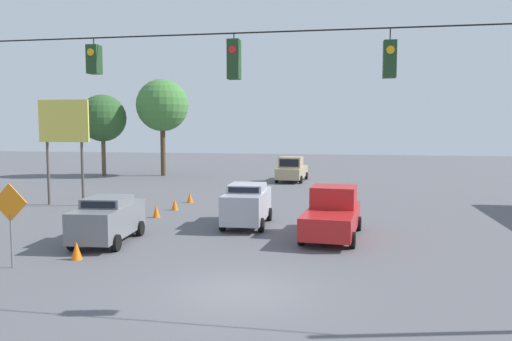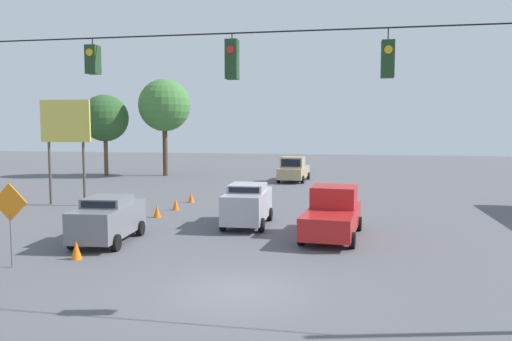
# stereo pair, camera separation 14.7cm
# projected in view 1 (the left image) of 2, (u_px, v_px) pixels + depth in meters

# --- Properties ---
(ground_plane) EXTENTS (140.00, 140.00, 0.00)m
(ground_plane) POSITION_uv_depth(u_px,v_px,m) (239.00, 291.00, 14.30)
(ground_plane) COLOR #56565B
(overhead_signal_span) EXTENTS (23.10, 0.38, 7.96)m
(overhead_signal_span) POSITION_uv_depth(u_px,v_px,m) (236.00, 119.00, 13.32)
(overhead_signal_span) COLOR slate
(overhead_signal_span) RESTS_ON ground_plane
(pickup_truck_tan_withflow_deep) EXTENTS (2.47, 5.17, 2.12)m
(pickup_truck_tan_withflow_deep) POSITION_uv_depth(u_px,v_px,m) (292.00, 170.00, 42.69)
(pickup_truck_tan_withflow_deep) COLOR tan
(pickup_truck_tan_withflow_deep) RESTS_ON ground_plane
(sedan_grey_parked_shoulder) EXTENTS (2.19, 4.28, 1.87)m
(sedan_grey_parked_shoulder) POSITION_uv_depth(u_px,v_px,m) (108.00, 219.00, 20.20)
(sedan_grey_parked_shoulder) COLOR slate
(sedan_grey_parked_shoulder) RESTS_ON ground_plane
(sedan_silver_withflow_mid) EXTENTS (2.06, 4.30, 2.00)m
(sedan_silver_withflow_mid) POSITION_uv_depth(u_px,v_px,m) (247.00, 204.00, 23.65)
(sedan_silver_withflow_mid) COLOR #A8AAB2
(sedan_silver_withflow_mid) RESTS_ON ground_plane
(pickup_truck_red_crossing_near) EXTENTS (2.59, 5.39, 2.12)m
(pickup_truck_red_crossing_near) POSITION_uv_depth(u_px,v_px,m) (332.00, 214.00, 21.29)
(pickup_truck_red_crossing_near) COLOR red
(pickup_truck_red_crossing_near) RESTS_ON ground_plane
(traffic_cone_nearest) EXTENTS (0.39, 0.39, 0.65)m
(traffic_cone_nearest) POSITION_uv_depth(u_px,v_px,m) (76.00, 250.00, 17.67)
(traffic_cone_nearest) COLOR orange
(traffic_cone_nearest) RESTS_ON ground_plane
(traffic_cone_second) EXTENTS (0.39, 0.39, 0.65)m
(traffic_cone_second) POSITION_uv_depth(u_px,v_px,m) (107.00, 234.00, 20.37)
(traffic_cone_second) COLOR orange
(traffic_cone_second) RESTS_ON ground_plane
(traffic_cone_third) EXTENTS (0.39, 0.39, 0.65)m
(traffic_cone_third) POSITION_uv_depth(u_px,v_px,m) (133.00, 222.00, 22.93)
(traffic_cone_third) COLOR orange
(traffic_cone_third) RESTS_ON ground_plane
(traffic_cone_fourth) EXTENTS (0.39, 0.39, 0.65)m
(traffic_cone_fourth) POSITION_uv_depth(u_px,v_px,m) (156.00, 211.00, 25.78)
(traffic_cone_fourth) COLOR orange
(traffic_cone_fourth) RESTS_ON ground_plane
(traffic_cone_fifth) EXTENTS (0.39, 0.39, 0.65)m
(traffic_cone_fifth) POSITION_uv_depth(u_px,v_px,m) (175.00, 204.00, 28.07)
(traffic_cone_fifth) COLOR orange
(traffic_cone_fifth) RESTS_ON ground_plane
(traffic_cone_farthest) EXTENTS (0.39, 0.39, 0.65)m
(traffic_cone_farthest) POSITION_uv_depth(u_px,v_px,m) (190.00, 197.00, 30.87)
(traffic_cone_farthest) COLOR orange
(traffic_cone_farthest) RESTS_ON ground_plane
(roadside_billboard) EXTENTS (3.19, 0.16, 6.27)m
(roadside_billboard) POSITION_uv_depth(u_px,v_px,m) (64.00, 130.00, 29.48)
(roadside_billboard) COLOR #4C473D
(roadside_billboard) RESTS_ON ground_plane
(work_zone_sign) EXTENTS (1.27, 0.06, 2.84)m
(work_zone_sign) POSITION_uv_depth(u_px,v_px,m) (10.00, 209.00, 16.48)
(work_zone_sign) COLOR slate
(work_zone_sign) RESTS_ON ground_plane
(tree_horizon_left) EXTENTS (4.91, 4.91, 9.13)m
(tree_horizon_left) POSITION_uv_depth(u_px,v_px,m) (162.00, 106.00, 46.98)
(tree_horizon_left) COLOR #4C3823
(tree_horizon_left) RESTS_ON ground_plane
(tree_horizon_right) EXTENTS (4.40, 4.40, 7.67)m
(tree_horizon_right) POSITION_uv_depth(u_px,v_px,m) (103.00, 118.00, 46.84)
(tree_horizon_right) COLOR brown
(tree_horizon_right) RESTS_ON ground_plane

